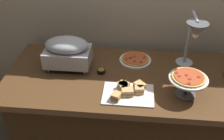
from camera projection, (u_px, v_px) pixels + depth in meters
The scene contains 7 objects.
buffet_table at pixel (127, 112), 2.25m from camera, with size 1.90×0.84×0.76m.
chafing_dish at pixel (67, 51), 2.06m from camera, with size 0.35×0.23×0.26m.
heat_lamp at pixel (194, 33), 1.86m from camera, with size 0.15×0.34×0.46m.
pizza_plate_front at pixel (135, 59), 2.21m from camera, with size 0.27×0.27×0.03m.
pizza_plate_center at pixel (188, 80), 1.79m from camera, with size 0.26×0.26×0.17m.
sandwich_platter at pixel (128, 91), 1.86m from camera, with size 0.36×0.25×0.06m.
sauce_cup_near at pixel (101, 71), 2.07m from camera, with size 0.07×0.07×0.03m.
Camera 1 is at (0.03, -1.65, 1.97)m, focal length 42.64 mm.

